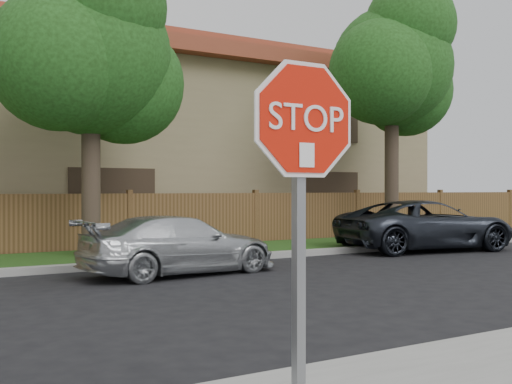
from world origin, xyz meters
TOP-DOWN VIEW (x-y plane):
  - tree_mid at (2.52, 9.57)m, footprint 4.80×3.90m
  - tree_right at (12.02, 9.57)m, footprint 4.80×3.90m
  - stop_sign at (0.90, -1.48)m, footprint 1.01×0.13m
  - sedan_right at (3.50, 6.67)m, footprint 4.23×2.07m
  - sedan_far_right at (11.33, 7.58)m, footprint 5.38×3.12m

SIDE VIEW (x-z plane):
  - sedan_right at x=3.50m, z-range 0.00..1.18m
  - sedan_far_right at x=11.33m, z-range 0.00..1.41m
  - stop_sign at x=0.90m, z-range 0.55..3.11m
  - tree_mid at x=2.52m, z-range 1.20..8.55m
  - tree_right at x=12.02m, z-range 1.47..9.67m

